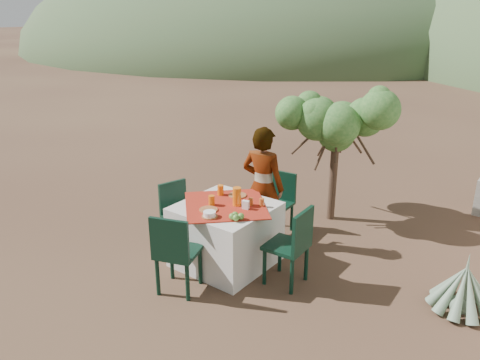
# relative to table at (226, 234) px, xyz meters

# --- Properties ---
(ground) EXTENTS (160.00, 160.00, 0.00)m
(ground) POSITION_rel_table_xyz_m (-0.24, 0.08, -0.38)
(ground) COLOR #3D251C
(ground) RESTS_ON ground
(table) EXTENTS (1.30, 1.30, 0.76)m
(table) POSITION_rel_table_xyz_m (0.00, 0.00, 0.00)
(table) COLOR white
(table) RESTS_ON ground
(chair_far) EXTENTS (0.41, 0.41, 0.83)m
(chair_far) POSITION_rel_table_xyz_m (0.02, 1.14, 0.08)
(chair_far) COLOR black
(chair_far) RESTS_ON ground
(chair_near) EXTENTS (0.55, 0.55, 0.93)m
(chair_near) POSITION_rel_table_xyz_m (-0.01, -0.83, 0.13)
(chair_near) COLOR black
(chair_near) RESTS_ON ground
(chair_left) EXTENTS (0.48, 0.48, 0.84)m
(chair_left) POSITION_rel_table_xyz_m (-0.80, -0.00, 0.09)
(chair_left) COLOR black
(chair_left) RESTS_ON ground
(chair_right) EXTENTS (0.44, 0.44, 0.92)m
(chair_right) POSITION_rel_table_xyz_m (0.89, 0.07, 0.13)
(chair_right) COLOR black
(chair_right) RESTS_ON ground
(person) EXTENTS (0.62, 0.45, 1.57)m
(person) POSITION_rel_table_xyz_m (0.05, 0.69, 0.41)
(person) COLOR #8C6651
(person) RESTS_ON ground
(shrub_tree) EXTENTS (1.47, 1.44, 1.73)m
(shrub_tree) POSITION_rel_table_xyz_m (0.47, 1.98, 0.99)
(shrub_tree) COLOR #4B3025
(shrub_tree) RESTS_ON ground
(agave) EXTENTS (0.67, 0.69, 0.72)m
(agave) POSITION_rel_table_xyz_m (2.52, 0.72, -0.14)
(agave) COLOR gray
(agave) RESTS_ON ground
(hill_near_left) EXTENTS (40.00, 40.00, 16.00)m
(hill_near_left) POSITION_rel_table_xyz_m (-18.24, 30.08, -0.38)
(hill_near_left) COLOR #374D2B
(hill_near_left) RESTS_ON ground
(plate_far) EXTENTS (0.22, 0.22, 0.01)m
(plate_far) POSITION_rel_table_xyz_m (-0.06, 0.30, 0.39)
(plate_far) COLOR brown
(plate_far) RESTS_ON table
(plate_near) EXTENTS (0.21, 0.21, 0.01)m
(plate_near) POSITION_rel_table_xyz_m (-0.05, -0.24, 0.39)
(plate_near) COLOR brown
(plate_near) RESTS_ON table
(glass_far) EXTENTS (0.08, 0.08, 0.12)m
(glass_far) POSITION_rel_table_xyz_m (-0.24, 0.20, 0.44)
(glass_far) COLOR orange
(glass_far) RESTS_ON table
(glass_near) EXTENTS (0.07, 0.07, 0.12)m
(glass_near) POSITION_rel_table_xyz_m (-0.12, -0.11, 0.44)
(glass_near) COLOR orange
(glass_near) RESTS_ON table
(juice_pitcher) EXTENTS (0.10, 0.10, 0.22)m
(juice_pitcher) POSITION_rel_table_xyz_m (0.12, 0.07, 0.49)
(juice_pitcher) COLOR orange
(juice_pitcher) RESTS_ON table
(bowl_plate) EXTENTS (0.18, 0.18, 0.01)m
(bowl_plate) POSITION_rel_table_xyz_m (0.08, -0.37, 0.39)
(bowl_plate) COLOR brown
(bowl_plate) RESTS_ON table
(white_bowl) EXTENTS (0.14, 0.14, 0.05)m
(white_bowl) POSITION_rel_table_xyz_m (0.08, -0.37, 0.42)
(white_bowl) COLOR white
(white_bowl) RESTS_ON bowl_plate
(jar_left) EXTENTS (0.05, 0.05, 0.08)m
(jar_left) POSITION_rel_table_xyz_m (0.24, 0.17, 0.42)
(jar_left) COLOR #CB5D23
(jar_left) RESTS_ON table
(jar_right) EXTENTS (0.06, 0.06, 0.09)m
(jar_right) POSITION_rel_table_xyz_m (0.36, 0.23, 0.43)
(jar_right) COLOR #CB5D23
(jar_right) RESTS_ON table
(napkin_holder) EXTENTS (0.09, 0.06, 0.10)m
(napkin_holder) POSITION_rel_table_xyz_m (0.26, 0.04, 0.43)
(napkin_holder) COLOR white
(napkin_holder) RESTS_ON table
(fruit_cluster) EXTENTS (0.15, 0.14, 0.07)m
(fruit_cluster) POSITION_rel_table_xyz_m (0.35, -0.25, 0.42)
(fruit_cluster) COLOR #598D33
(fruit_cluster) RESTS_ON table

